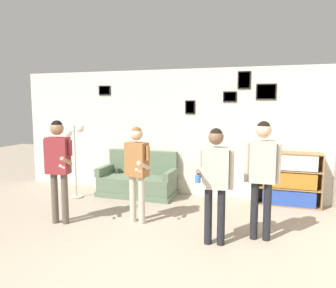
# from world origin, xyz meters

# --- Properties ---
(ground_plane) EXTENTS (20.00, 20.00, 0.00)m
(ground_plane) POSITION_xyz_m (0.00, 0.00, 0.00)
(ground_plane) COLOR gray
(wall_back) EXTENTS (8.11, 0.08, 2.70)m
(wall_back) POSITION_xyz_m (0.00, 3.87, 1.36)
(wall_back) COLOR silver
(wall_back) RESTS_ON ground_plane
(couch) EXTENTS (1.65, 0.80, 0.94)m
(couch) POSITION_xyz_m (-1.02, 3.46, 0.30)
(couch) COLOR #5B7056
(couch) RESTS_ON ground_plane
(bookshelf) EXTENTS (1.17, 0.30, 1.05)m
(bookshelf) POSITION_xyz_m (2.06, 3.65, 0.52)
(bookshelf) COLOR olive
(bookshelf) RESTS_ON ground_plane
(floor_lamp) EXTENTS (0.45, 0.28, 1.55)m
(floor_lamp) POSITION_xyz_m (-2.19, 2.87, 1.12)
(floor_lamp) COLOR #ADA89E
(floor_lamp) RESTS_ON ground_plane
(person_player_foreground_left) EXTENTS (0.53, 0.44, 1.71)m
(person_player_foreground_left) POSITION_xyz_m (-1.58, 1.49, 1.05)
(person_player_foreground_left) COLOR brown
(person_player_foreground_left) RESTS_ON ground_plane
(person_player_foreground_center) EXTENTS (0.49, 0.51, 1.61)m
(person_player_foreground_center) POSITION_xyz_m (-0.38, 1.92, 0.98)
(person_player_foreground_center) COLOR #B7AD99
(person_player_foreground_center) RESTS_ON ground_plane
(person_watcher_holding_cup) EXTENTS (0.50, 0.45, 1.65)m
(person_watcher_holding_cup) POSITION_xyz_m (1.00, 1.46, 1.01)
(person_watcher_holding_cup) COLOR black
(person_watcher_holding_cup) RESTS_ON ground_plane
(person_spectator_near_bookshelf) EXTENTS (0.50, 0.22, 1.73)m
(person_spectator_near_bookshelf) POSITION_xyz_m (1.60, 1.84, 1.07)
(person_spectator_near_bookshelf) COLOR black
(person_spectator_near_bookshelf) RESTS_ON ground_plane
(drinking_cup) EXTENTS (0.09, 0.09, 0.11)m
(drinking_cup) POSITION_xyz_m (1.82, 3.65, 1.10)
(drinking_cup) COLOR blue
(drinking_cup) RESTS_ON bookshelf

